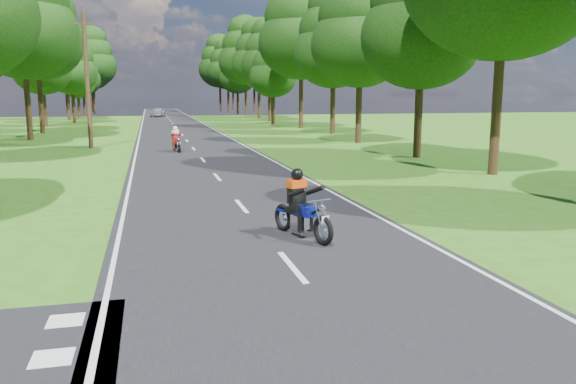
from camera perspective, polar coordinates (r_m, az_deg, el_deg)
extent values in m
plane|color=#2F6216|center=(8.89, 3.65, -11.48)|extent=(160.00, 160.00, 0.00)
cube|color=black|center=(58.03, -11.40, 6.53)|extent=(7.00, 140.00, 0.02)
cube|color=silver|center=(10.69, 0.42, -7.58)|extent=(0.12, 2.00, 0.01)
cube|color=silver|center=(16.40, -4.75, -1.43)|extent=(0.12, 2.00, 0.01)
cube|color=silver|center=(22.26, -7.20, 1.53)|extent=(0.12, 2.00, 0.01)
cube|color=silver|center=(28.18, -8.63, 3.25)|extent=(0.12, 2.00, 0.01)
cube|color=silver|center=(34.13, -9.57, 4.37)|extent=(0.12, 2.00, 0.01)
cube|color=silver|center=(40.09, -10.23, 5.16)|extent=(0.12, 2.00, 0.01)
cube|color=silver|center=(46.07, -10.72, 5.74)|extent=(0.12, 2.00, 0.01)
cube|color=silver|center=(52.05, -11.10, 6.19)|extent=(0.12, 2.00, 0.01)
cube|color=silver|center=(58.03, -11.40, 6.55)|extent=(0.12, 2.00, 0.01)
cube|color=silver|center=(64.02, -11.64, 6.83)|extent=(0.12, 2.00, 0.01)
cube|color=silver|center=(70.00, -11.85, 7.07)|extent=(0.12, 2.00, 0.01)
cube|color=silver|center=(75.99, -12.02, 7.28)|extent=(0.12, 2.00, 0.01)
cube|color=silver|center=(81.99, -12.16, 7.45)|extent=(0.12, 2.00, 0.01)
cube|color=silver|center=(87.98, -12.29, 7.60)|extent=(0.12, 2.00, 0.01)
cube|color=silver|center=(93.97, -12.40, 7.73)|extent=(0.12, 2.00, 0.01)
cube|color=silver|center=(99.97, -12.50, 7.84)|extent=(0.12, 2.00, 0.01)
cube|color=silver|center=(105.96, -12.58, 7.94)|extent=(0.12, 2.00, 0.01)
cube|color=silver|center=(111.96, -12.66, 8.03)|extent=(0.12, 2.00, 0.01)
cube|color=silver|center=(117.96, -12.73, 8.11)|extent=(0.12, 2.00, 0.01)
cube|color=silver|center=(123.95, -12.79, 8.19)|extent=(0.12, 2.00, 0.01)
cube|color=silver|center=(57.98, -14.68, 6.42)|extent=(0.10, 140.00, 0.01)
cube|color=silver|center=(58.26, -8.13, 6.65)|extent=(0.10, 140.00, 0.01)
cube|color=silver|center=(7.80, -22.84, -15.26)|extent=(0.50, 0.50, 0.01)
cube|color=silver|center=(8.89, -21.65, -12.03)|extent=(0.50, 0.50, 0.01)
cylinder|color=black|center=(44.28, -24.87, 7.61)|extent=(0.40, 0.40, 4.32)
ellipsoid|color=#0C330B|center=(44.47, -25.39, 14.45)|extent=(7.56, 7.56, 6.42)
ellipsoid|color=#0C330B|center=(44.72, -25.59, 17.13)|extent=(6.48, 6.48, 5.51)
cylinder|color=black|center=(51.74, -23.80, 7.94)|extent=(0.40, 0.40, 4.40)
ellipsoid|color=#0C330B|center=(51.91, -24.22, 13.91)|extent=(7.71, 7.71, 6.55)
ellipsoid|color=#0C330B|center=(52.14, -24.40, 16.26)|extent=(6.60, 6.60, 5.61)
cylinder|color=black|center=(61.52, -23.48, 7.58)|extent=(0.40, 0.40, 3.20)
ellipsoid|color=#0C330B|center=(61.54, -23.74, 11.24)|extent=(5.60, 5.60, 4.76)
ellipsoid|color=#0C330B|center=(61.62, -23.84, 12.69)|extent=(4.80, 4.80, 4.08)
ellipsoid|color=#0C330B|center=(61.74, -23.95, 14.13)|extent=(3.60, 3.60, 3.06)
cylinder|color=black|center=(68.56, -20.93, 7.91)|extent=(0.40, 0.40, 3.22)
ellipsoid|color=#0C330B|center=(68.58, -21.14, 11.22)|extent=(5.64, 5.64, 4.79)
ellipsoid|color=#0C330B|center=(68.65, -21.22, 12.52)|extent=(4.83, 4.83, 4.11)
ellipsoid|color=#0C330B|center=(68.75, -21.31, 13.83)|extent=(3.62, 3.62, 3.08)
cylinder|color=black|center=(76.44, -21.40, 8.17)|extent=(0.40, 0.40, 3.61)
ellipsoid|color=#0C330B|center=(76.49, -21.62, 11.49)|extent=(6.31, 6.31, 5.37)
ellipsoid|color=#0C330B|center=(76.58, -21.70, 12.80)|extent=(5.41, 5.41, 4.60)
ellipsoid|color=#0C330B|center=(76.71, -21.79, 14.11)|extent=(4.06, 4.06, 3.45)
cylinder|color=black|center=(84.18, -20.46, 8.00)|extent=(0.40, 0.40, 2.67)
ellipsoid|color=#0C330B|center=(84.17, -20.60, 10.23)|extent=(4.67, 4.67, 3.97)
ellipsoid|color=#0C330B|center=(84.20, -20.65, 11.12)|extent=(4.00, 4.00, 3.40)
ellipsoid|color=#0C330B|center=(84.25, -20.71, 12.00)|extent=(3.00, 3.00, 2.55)
cylinder|color=black|center=(93.30, -19.99, 8.29)|extent=(0.40, 0.40, 3.09)
ellipsoid|color=#0C330B|center=(93.31, -20.13, 10.62)|extent=(5.40, 5.40, 4.59)
ellipsoid|color=#0C330B|center=(93.36, -20.18, 11.54)|extent=(4.63, 4.63, 3.93)
ellipsoid|color=#0C330B|center=(93.43, -20.24, 12.46)|extent=(3.47, 3.47, 2.95)
cylinder|color=black|center=(99.69, -19.08, 8.81)|extent=(0.40, 0.40, 4.48)
ellipsoid|color=#0C330B|center=(99.78, -19.26, 11.97)|extent=(7.84, 7.84, 6.66)
ellipsoid|color=#0C330B|center=(99.91, -19.33, 13.22)|extent=(6.72, 6.72, 5.71)
ellipsoid|color=#0C330B|center=(100.08, -19.40, 14.46)|extent=(5.04, 5.04, 4.28)
cylinder|color=black|center=(108.72, -19.21, 8.74)|extent=(0.40, 0.40, 4.09)
ellipsoid|color=#0C330B|center=(108.78, -19.36, 11.40)|extent=(7.16, 7.16, 6.09)
ellipsoid|color=#0C330B|center=(108.87, -19.43, 12.44)|extent=(6.14, 6.14, 5.22)
ellipsoid|color=#0C330B|center=(109.00, -19.49, 13.49)|extent=(4.61, 4.61, 3.92)
cylinder|color=black|center=(24.26, 20.38, 7.03)|extent=(0.40, 0.40, 4.56)
cylinder|color=black|center=(29.82, 13.07, 6.79)|extent=(0.40, 0.40, 3.49)
ellipsoid|color=#0C330B|center=(29.91, 13.40, 15.05)|extent=(6.12, 6.12, 5.20)
ellipsoid|color=#0C330B|center=(30.12, 13.54, 18.27)|extent=(5.24, 5.24, 4.46)
cylinder|color=black|center=(38.00, 7.18, 7.74)|extent=(0.40, 0.40, 3.69)
ellipsoid|color=#0C330B|center=(38.10, 7.34, 14.58)|extent=(6.46, 6.46, 5.49)
ellipsoid|color=#0C330B|center=(38.29, 7.40, 17.27)|extent=(5.54, 5.54, 4.71)
cylinder|color=black|center=(46.69, 4.56, 8.21)|extent=(0.40, 0.40, 3.74)
ellipsoid|color=#0C330B|center=(46.78, 4.64, 13.86)|extent=(6.55, 6.55, 5.57)
ellipsoid|color=#0C330B|center=(46.94, 4.67, 16.08)|extent=(5.62, 5.62, 4.77)
ellipsoid|color=#0C330B|center=(47.18, 4.70, 18.28)|extent=(4.21, 4.21, 3.58)
cylinder|color=black|center=(54.50, 1.33, 8.95)|extent=(0.40, 0.40, 4.64)
ellipsoid|color=#0C330B|center=(54.71, 1.35, 14.94)|extent=(8.12, 8.12, 6.91)
ellipsoid|color=#0C330B|center=(54.95, 1.36, 17.30)|extent=(6.96, 6.96, 5.92)
cylinder|color=black|center=(61.24, -1.52, 8.24)|extent=(0.40, 0.40, 2.91)
ellipsoid|color=#0C330B|center=(61.24, -1.54, 11.59)|extent=(5.09, 5.09, 4.33)
ellipsoid|color=#0C330B|center=(61.30, -1.54, 12.92)|extent=(4.36, 4.36, 3.71)
ellipsoid|color=#0C330B|center=(61.39, -1.55, 14.24)|extent=(3.27, 3.27, 2.78)
cylinder|color=black|center=(68.79, -1.86, 8.83)|extent=(0.40, 0.40, 3.88)
ellipsoid|color=#0C330B|center=(68.87, -1.89, 12.80)|extent=(6.78, 6.78, 5.77)
ellipsoid|color=#0C330B|center=(68.99, -1.90, 14.37)|extent=(5.81, 5.81, 4.94)
ellipsoid|color=#0C330B|center=(69.16, -1.91, 15.93)|extent=(4.36, 4.36, 3.71)
cylinder|color=black|center=(77.16, -2.95, 9.05)|extent=(0.40, 0.40, 4.18)
ellipsoid|color=#0C330B|center=(77.25, -2.98, 12.87)|extent=(7.31, 7.31, 6.21)
ellipsoid|color=#0C330B|center=(77.38, -3.00, 14.37)|extent=(6.27, 6.27, 5.33)
ellipsoid|color=#0C330B|center=(77.57, -3.01, 15.87)|extent=(4.70, 4.70, 4.00)
cylinder|color=black|center=(85.92, -4.29, 9.27)|extent=(0.40, 0.40, 4.63)
ellipsoid|color=#0C330B|center=(86.05, -4.34, 13.07)|extent=(8.11, 8.11, 6.89)
ellipsoid|color=#0C330B|center=(86.20, -4.36, 14.57)|extent=(6.95, 6.95, 5.91)
ellipsoid|color=#0C330B|center=(86.42, -4.38, 16.06)|extent=(5.21, 5.21, 4.43)
cylinder|color=black|center=(93.10, -5.11, 8.92)|extent=(0.40, 0.40, 3.36)
ellipsoid|color=#0C330B|center=(93.13, -5.15, 11.46)|extent=(5.88, 5.88, 5.00)
ellipsoid|color=#0C330B|center=(93.19, -5.17, 12.47)|extent=(5.04, 5.04, 4.29)
ellipsoid|color=#0C330B|center=(93.27, -5.18, 13.48)|extent=(3.78, 3.78, 3.21)
cylinder|color=black|center=(100.17, -6.07, 9.18)|extent=(0.40, 0.40, 4.09)
ellipsoid|color=#0C330B|center=(100.24, -6.12, 12.05)|extent=(7.15, 7.15, 6.08)
ellipsoid|color=#0C330B|center=(100.33, -6.15, 13.19)|extent=(6.13, 6.13, 5.21)
ellipsoid|color=#0C330B|center=(100.47, -6.17, 14.32)|extent=(4.60, 4.60, 3.91)
cylinder|color=black|center=(107.80, -6.88, 9.31)|extent=(0.40, 0.40, 4.48)
ellipsoid|color=#0C330B|center=(107.89, -6.95, 12.24)|extent=(7.84, 7.84, 6.66)
ellipsoid|color=#0C330B|center=(108.00, -6.97, 13.40)|extent=(6.72, 6.72, 5.71)
ellipsoid|color=#0C330B|center=(108.16, -7.00, 14.56)|extent=(5.04, 5.04, 4.28)
cylinder|color=black|center=(118.45, -19.63, 8.71)|extent=(0.40, 0.40, 3.84)
ellipsoid|color=#0C330B|center=(118.49, -19.76, 10.99)|extent=(6.72, 6.72, 5.71)
ellipsoid|color=#0C330B|center=(118.56, -19.81, 11.90)|extent=(5.76, 5.76, 4.90)
ellipsoid|color=#0C330B|center=(118.66, -19.87, 12.80)|extent=(4.32, 4.32, 3.67)
cylinder|color=black|center=(121.16, -5.59, 9.32)|extent=(0.40, 0.40, 4.16)
ellipsoid|color=#0C330B|center=(121.22, -5.63, 11.74)|extent=(7.28, 7.28, 6.19)
ellipsoid|color=#0C330B|center=(121.31, -5.65, 12.70)|extent=(6.24, 6.24, 5.30)
ellipsoid|color=#0C330B|center=(121.42, -5.66, 13.66)|extent=(4.68, 4.68, 3.98)
cylinder|color=black|center=(103.78, -21.54, 8.42)|extent=(0.40, 0.40, 3.52)
ellipsoid|color=#0C330B|center=(103.80, -21.69, 10.81)|extent=(6.16, 6.16, 5.24)
ellipsoid|color=#0C330B|center=(103.87, -21.75, 11.75)|extent=(5.28, 5.28, 4.49)
ellipsoid|color=#0C330B|center=(103.96, -21.81, 12.69)|extent=(3.96, 3.96, 3.37)
cylinder|color=black|center=(107.67, -3.43, 9.37)|extent=(0.40, 0.40, 4.48)
ellipsoid|color=#0C330B|center=(107.76, -3.46, 12.30)|extent=(7.84, 7.84, 6.66)
ellipsoid|color=#0C330B|center=(107.88, -3.47, 13.46)|extent=(6.72, 6.72, 5.71)
ellipsoid|color=#0C330B|center=(108.03, -3.49, 14.62)|extent=(5.04, 5.04, 4.28)
cylinder|color=#382616|center=(36.06, -19.72, 10.56)|extent=(0.26, 0.26, 8.00)
cube|color=#382616|center=(36.28, -20.03, 15.76)|extent=(1.20, 0.10, 0.10)
imported|color=#B3B6BA|center=(83.68, -13.06, 7.91)|extent=(2.57, 4.12, 1.31)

